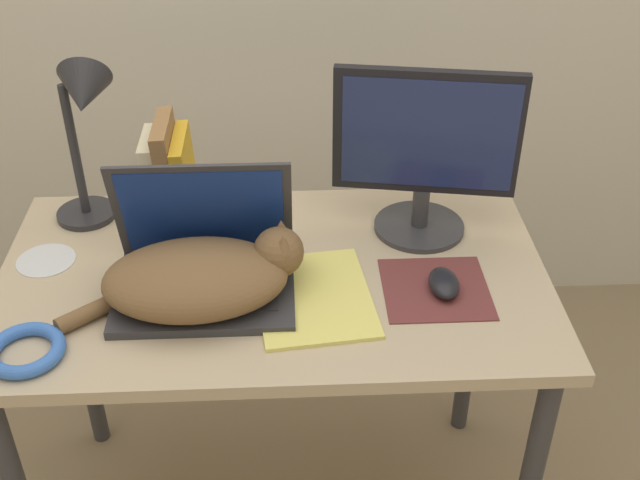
{
  "coord_description": "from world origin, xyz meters",
  "views": [
    {
      "loc": [
        0.03,
        -0.98,
        1.72
      ],
      "look_at": [
        0.09,
        0.29,
        0.86
      ],
      "focal_mm": 45.0,
      "sensor_mm": 36.0,
      "label": 1
    }
  ],
  "objects_px": {
    "laptop": "(204,266)",
    "external_monitor": "(425,151)",
    "desk_lamp": "(83,119)",
    "cat": "(202,277)",
    "book_row": "(170,175)",
    "computer_mouse": "(444,283)",
    "cd_disc": "(46,260)",
    "cable_coil": "(26,350)",
    "notepad": "(314,297)"
  },
  "relations": [
    {
      "from": "laptop",
      "to": "external_monitor",
      "type": "bearing_deg",
      "value": 22.26
    },
    {
      "from": "desk_lamp",
      "to": "cat",
      "type": "bearing_deg",
      "value": -49.58
    },
    {
      "from": "laptop",
      "to": "book_row",
      "type": "relative_size",
      "value": 1.49
    },
    {
      "from": "computer_mouse",
      "to": "cd_disc",
      "type": "height_order",
      "value": "computer_mouse"
    },
    {
      "from": "computer_mouse",
      "to": "book_row",
      "type": "bearing_deg",
      "value": 151.7
    },
    {
      "from": "cat",
      "to": "cd_disc",
      "type": "bearing_deg",
      "value": 155.69
    },
    {
      "from": "book_row",
      "to": "computer_mouse",
      "type": "bearing_deg",
      "value": -28.3
    },
    {
      "from": "book_row",
      "to": "desk_lamp",
      "type": "relative_size",
      "value": 0.6
    },
    {
      "from": "book_row",
      "to": "cat",
      "type": "bearing_deg",
      "value": -73.99
    },
    {
      "from": "external_monitor",
      "to": "cable_coil",
      "type": "relative_size",
      "value": 2.71
    },
    {
      "from": "book_row",
      "to": "cable_coil",
      "type": "distance_m",
      "value": 0.5
    },
    {
      "from": "book_row",
      "to": "notepad",
      "type": "height_order",
      "value": "book_row"
    },
    {
      "from": "cat",
      "to": "computer_mouse",
      "type": "height_order",
      "value": "cat"
    },
    {
      "from": "laptop",
      "to": "desk_lamp",
      "type": "height_order",
      "value": "desk_lamp"
    },
    {
      "from": "computer_mouse",
      "to": "cd_disc",
      "type": "bearing_deg",
      "value": 170.11
    },
    {
      "from": "computer_mouse",
      "to": "cable_coil",
      "type": "relative_size",
      "value": 0.69
    },
    {
      "from": "laptop",
      "to": "computer_mouse",
      "type": "relative_size",
      "value": 3.57
    },
    {
      "from": "cat",
      "to": "cd_disc",
      "type": "relative_size",
      "value": 3.86
    },
    {
      "from": "external_monitor",
      "to": "desk_lamp",
      "type": "relative_size",
      "value": 0.99
    },
    {
      "from": "laptop",
      "to": "external_monitor",
      "type": "distance_m",
      "value": 0.51
    },
    {
      "from": "book_row",
      "to": "notepad",
      "type": "relative_size",
      "value": 0.77
    },
    {
      "from": "cat",
      "to": "book_row",
      "type": "relative_size",
      "value": 1.99
    },
    {
      "from": "laptop",
      "to": "cd_disc",
      "type": "xyz_separation_m",
      "value": [
        -0.34,
        0.1,
        -0.05
      ]
    },
    {
      "from": "external_monitor",
      "to": "book_row",
      "type": "relative_size",
      "value": 1.63
    },
    {
      "from": "cat",
      "to": "desk_lamp",
      "type": "xyz_separation_m",
      "value": [
        -0.25,
        0.29,
        0.19
      ]
    },
    {
      "from": "desk_lamp",
      "to": "cable_coil",
      "type": "xyz_separation_m",
      "value": [
        -0.06,
        -0.43,
        -0.24
      ]
    },
    {
      "from": "computer_mouse",
      "to": "desk_lamp",
      "type": "height_order",
      "value": "desk_lamp"
    },
    {
      "from": "notepad",
      "to": "book_row",
      "type": "bearing_deg",
      "value": 134.09
    },
    {
      "from": "laptop",
      "to": "cat",
      "type": "bearing_deg",
      "value": -89.15
    },
    {
      "from": "notepad",
      "to": "external_monitor",
      "type": "bearing_deg",
      "value": 43.95
    },
    {
      "from": "desk_lamp",
      "to": "cable_coil",
      "type": "bearing_deg",
      "value": -97.62
    },
    {
      "from": "laptop",
      "to": "book_row",
      "type": "distance_m",
      "value": 0.28
    },
    {
      "from": "external_monitor",
      "to": "computer_mouse",
      "type": "distance_m",
      "value": 0.28
    },
    {
      "from": "book_row",
      "to": "laptop",
      "type": "bearing_deg",
      "value": -71.3
    },
    {
      "from": "laptop",
      "to": "computer_mouse",
      "type": "distance_m",
      "value": 0.47
    },
    {
      "from": "cd_disc",
      "to": "cable_coil",
      "type": "bearing_deg",
      "value": -83.43
    },
    {
      "from": "cable_coil",
      "to": "cd_disc",
      "type": "relative_size",
      "value": 1.17
    },
    {
      "from": "desk_lamp",
      "to": "notepad",
      "type": "height_order",
      "value": "desk_lamp"
    },
    {
      "from": "notepad",
      "to": "cd_disc",
      "type": "bearing_deg",
      "value": 164.65
    },
    {
      "from": "cat",
      "to": "notepad",
      "type": "xyz_separation_m",
      "value": [
        0.21,
        0.0,
        -0.06
      ]
    },
    {
      "from": "computer_mouse",
      "to": "notepad",
      "type": "xyz_separation_m",
      "value": [
        -0.25,
        -0.01,
        -0.02
      ]
    },
    {
      "from": "desk_lamp",
      "to": "notepad",
      "type": "distance_m",
      "value": 0.59
    },
    {
      "from": "external_monitor",
      "to": "cd_disc",
      "type": "distance_m",
      "value": 0.81
    },
    {
      "from": "external_monitor",
      "to": "cd_disc",
      "type": "relative_size",
      "value": 3.16
    },
    {
      "from": "book_row",
      "to": "desk_lamp",
      "type": "height_order",
      "value": "desk_lamp"
    },
    {
      "from": "cat",
      "to": "book_row",
      "type": "xyz_separation_m",
      "value": [
        -0.09,
        0.31,
        0.04
      ]
    },
    {
      "from": "laptop",
      "to": "cd_disc",
      "type": "distance_m",
      "value": 0.36
    },
    {
      "from": "cd_disc",
      "to": "desk_lamp",
      "type": "bearing_deg",
      "value": 56.85
    },
    {
      "from": "cd_disc",
      "to": "cat",
      "type": "bearing_deg",
      "value": -24.31
    },
    {
      "from": "desk_lamp",
      "to": "cable_coil",
      "type": "relative_size",
      "value": 2.74
    }
  ]
}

